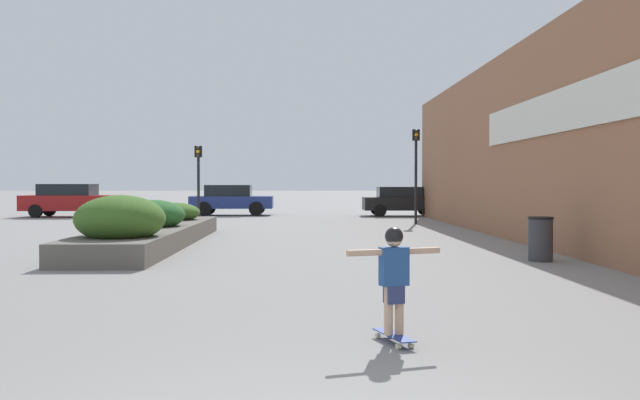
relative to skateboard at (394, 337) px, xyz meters
The scene contains 10 objects.
building_wall_right 11.57m from the skateboard, 61.84° to the left, with size 0.67×36.59×5.55m.
planter_box 12.43m from the skateboard, 113.49° to the left, with size 1.99×11.22×1.40m.
skateboard is the anchor object (origin of this frame).
skateboarder 0.70m from the skateboard, behind, with size 1.01×0.38×1.11m.
trash_bin 8.68m from the skateboard, 61.82° to the left, with size 0.53×0.53×0.94m.
car_leftmost 28.64m from the skateboard, 81.96° to the left, with size 3.93×1.93×1.47m.
car_center_left 30.38m from the skateboard, 113.92° to the left, with size 4.58×2.06×1.61m.
car_center_right 29.76m from the skateboard, 99.02° to the left, with size 4.20×1.95×1.56m.
traffic_light_left 21.84m from the skateboard, 103.61° to the left, with size 0.28×0.30×3.13m.
traffic_light_right 21.78m from the skateboard, 80.39° to the left, with size 0.28×0.30×3.82m.
Camera 1 is at (-0.01, -4.01, 1.66)m, focal length 40.00 mm.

